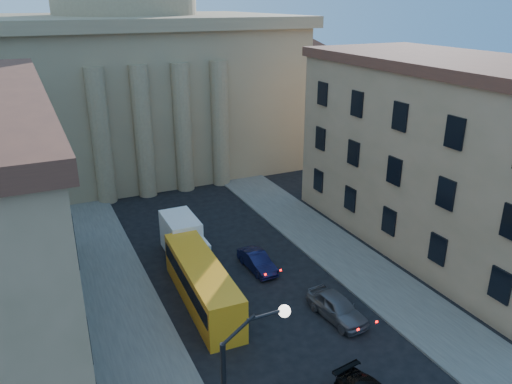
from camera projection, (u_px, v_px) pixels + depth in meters
sidewalk_left at (142, 361)px, 27.32m from camera, size 5.00×60.00×0.15m
sidewalk_right at (389, 290)px, 34.09m from camera, size 5.00×60.00×0.15m
church at (131, 61)px, 58.06m from camera, size 68.02×28.76×36.60m
building_right at (452, 156)px, 38.20m from camera, size 11.60×26.60×14.70m
car_right_far at (337, 307)px, 30.94m from camera, size 2.26×4.69×1.55m
car_right_distant at (257, 261)px, 36.57m from camera, size 1.62×4.12×1.33m
city_bus at (202, 282)px, 32.22m from camera, size 2.75×10.32×2.89m
box_truck at (184, 241)px, 37.73m from camera, size 2.34×5.80×3.18m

